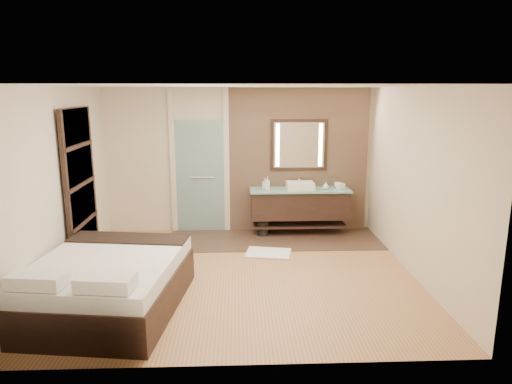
{
  "coord_description": "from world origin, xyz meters",
  "views": [
    {
      "loc": [
        -0.04,
        -6.26,
        2.65
      ],
      "look_at": [
        0.24,
        0.6,
        1.11
      ],
      "focal_mm": 32.0,
      "sensor_mm": 36.0,
      "label": 1
    }
  ],
  "objects_px": {
    "vanity": "(300,204)",
    "bed": "(107,284)",
    "mirror_unit": "(299,145)",
    "waste_bin": "(263,228)"
  },
  "relations": [
    {
      "from": "bed",
      "to": "waste_bin",
      "type": "distance_m",
      "value": 3.53
    },
    {
      "from": "vanity",
      "to": "bed",
      "type": "bearing_deg",
      "value": -133.32
    },
    {
      "from": "mirror_unit",
      "to": "waste_bin",
      "type": "relative_size",
      "value": 3.82
    },
    {
      "from": "vanity",
      "to": "bed",
      "type": "distance_m",
      "value": 4.02
    },
    {
      "from": "vanity",
      "to": "bed",
      "type": "height_order",
      "value": "vanity"
    },
    {
      "from": "vanity",
      "to": "waste_bin",
      "type": "height_order",
      "value": "vanity"
    },
    {
      "from": "bed",
      "to": "waste_bin",
      "type": "height_order",
      "value": "bed"
    },
    {
      "from": "vanity",
      "to": "mirror_unit",
      "type": "height_order",
      "value": "mirror_unit"
    },
    {
      "from": "waste_bin",
      "to": "vanity",
      "type": "bearing_deg",
      "value": 5.72
    },
    {
      "from": "waste_bin",
      "to": "mirror_unit",
      "type": "bearing_deg",
      "value": 24.3
    }
  ]
}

